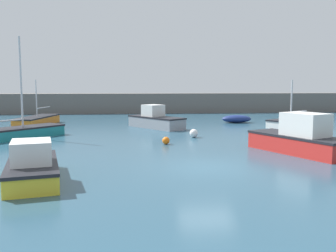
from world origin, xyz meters
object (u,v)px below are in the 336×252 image
object	(u,v)px
rowboat_blue_near	(237,119)
sailboat_tall_mast	(23,132)
cabin_cruiser_white	(300,139)
mooring_buoy_orange	(166,141)
mooring_buoy_red	(38,151)
sailboat_twin_hulled	(37,121)
motorboat_grey_hull	(156,120)
mooring_buoy_white	(194,133)
motorboat_with_cabin	(32,166)
sailboat_short_mast	(291,123)

from	to	relation	value
rowboat_blue_near	sailboat_tall_mast	bearing A→B (deg)	-153.19
cabin_cruiser_white	mooring_buoy_orange	xyz separation A→B (m)	(-7.00, 3.67, -0.58)
mooring_buoy_red	sailboat_twin_hulled	bearing A→B (deg)	103.93
motorboat_grey_hull	sailboat_tall_mast	size ratio (longest dim) A/B	0.80
rowboat_blue_near	mooring_buoy_white	world-z (taller)	rowboat_blue_near
sailboat_tall_mast	motorboat_grey_hull	bearing A→B (deg)	-20.05
motorboat_with_cabin	motorboat_grey_hull	world-z (taller)	motorboat_grey_hull
sailboat_tall_mast	rowboat_blue_near	world-z (taller)	sailboat_tall_mast
sailboat_tall_mast	cabin_cruiser_white	size ratio (longest dim) A/B	1.14
mooring_buoy_red	cabin_cruiser_white	bearing A→B (deg)	-2.58
rowboat_blue_near	sailboat_twin_hulled	bearing A→B (deg)	-177.81
cabin_cruiser_white	sailboat_twin_hulled	size ratio (longest dim) A/B	0.97
motorboat_with_cabin	rowboat_blue_near	xyz separation A→B (m)	(13.88, 20.67, -0.21)
rowboat_blue_near	motorboat_grey_hull	bearing A→B (deg)	-156.14
motorboat_grey_hull	mooring_buoy_orange	distance (m)	8.91
cabin_cruiser_white	mooring_buoy_orange	world-z (taller)	cabin_cruiser_white
motorboat_with_cabin	sailboat_tall_mast	world-z (taller)	sailboat_tall_mast
mooring_buoy_white	mooring_buoy_red	bearing A→B (deg)	-147.71
mooring_buoy_orange	motorboat_grey_hull	bearing A→B (deg)	90.77
rowboat_blue_near	mooring_buoy_white	bearing A→B (deg)	-120.19
sailboat_twin_hulled	sailboat_short_mast	xyz separation A→B (m)	(22.36, -3.76, -0.02)
motorboat_grey_hull	sailboat_twin_hulled	distance (m)	11.07
mooring_buoy_white	mooring_buoy_orange	xyz separation A→B (m)	(-2.22, -2.83, -0.06)
motorboat_grey_hull	sailboat_tall_mast	distance (m)	10.89
motorboat_with_cabin	sailboat_twin_hulled	size ratio (longest dim) A/B	0.81
mooring_buoy_red	sailboat_tall_mast	bearing A→B (deg)	111.35
cabin_cruiser_white	sailboat_short_mast	xyz separation A→B (m)	(4.59, 11.81, -0.42)
sailboat_tall_mast	mooring_buoy_white	distance (m)	11.97
sailboat_short_mast	mooring_buoy_orange	world-z (taller)	sailboat_short_mast
mooring_buoy_white	mooring_buoy_red	distance (m)	10.98
sailboat_twin_hulled	sailboat_short_mast	bearing A→B (deg)	91.83
sailboat_twin_hulled	rowboat_blue_near	distance (m)	18.72
mooring_buoy_orange	mooring_buoy_red	size ratio (longest dim) A/B	0.98
sailboat_short_mast	rowboat_blue_near	bearing A→B (deg)	-82.02
cabin_cruiser_white	rowboat_blue_near	world-z (taller)	cabin_cruiser_white
mooring_buoy_white	mooring_buoy_orange	world-z (taller)	mooring_buoy_white
sailboat_twin_hulled	rowboat_blue_near	size ratio (longest dim) A/B	2.22
sailboat_tall_mast	cabin_cruiser_white	bearing A→B (deg)	-72.19
mooring_buoy_white	motorboat_with_cabin	bearing A→B (deg)	-126.06
motorboat_grey_hull	sailboat_tall_mast	xyz separation A→B (m)	(-9.60, -5.14, -0.24)
mooring_buoy_orange	sailboat_tall_mast	bearing A→B (deg)	158.89
sailboat_twin_hulled	mooring_buoy_orange	xyz separation A→B (m)	(10.77, -11.91, -0.18)
rowboat_blue_near	mooring_buoy_red	bearing A→B (deg)	-133.40
motorboat_with_cabin	rowboat_blue_near	bearing A→B (deg)	-47.24
cabin_cruiser_white	motorboat_grey_hull	bearing A→B (deg)	4.49
motorboat_with_cabin	mooring_buoy_orange	xyz separation A→B (m)	(5.93, 8.37, -0.35)
sailboat_short_mast	sailboat_twin_hulled	bearing A→B (deg)	-42.78
rowboat_blue_near	mooring_buoy_white	xyz separation A→B (m)	(-5.73, -9.47, -0.08)
rowboat_blue_near	mooring_buoy_orange	xyz separation A→B (m)	(-7.95, -12.30, -0.14)
motorboat_grey_hull	cabin_cruiser_white	distance (m)	14.44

